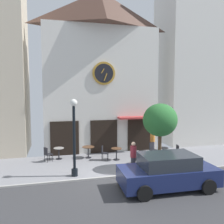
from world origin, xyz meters
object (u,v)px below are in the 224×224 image
(cafe_table_center_left, at_px, (59,152))
(cafe_chair_facing_street, at_px, (152,148))
(cafe_table_center_right, at_px, (143,156))
(cafe_chair_curbside, at_px, (104,152))
(parked_car_navy, at_px, (168,172))
(street_lamp, at_px, (74,137))
(pedestrian_maroon, at_px, (133,157))
(pedestrian_orange, at_px, (152,141))
(cafe_chair_left_end, at_px, (47,153))
(cafe_chair_facing_wall, at_px, (176,151))
(street_tree, at_px, (160,120))
(cafe_table_near_curb, at_px, (116,152))
(cafe_chair_outer, at_px, (138,159))
(cafe_table_center, at_px, (88,150))
(cafe_table_rightmost, at_px, (163,151))

(cafe_table_center_left, height_order, cafe_chair_facing_street, cafe_chair_facing_street)
(cafe_table_center_right, relative_size, cafe_chair_curbside, 0.82)
(cafe_chair_curbside, relative_size, parked_car_navy, 0.21)
(street_lamp, bearing_deg, parked_car_navy, -32.90)
(cafe_table_center_right, distance_m, pedestrian_maroon, 1.75)
(cafe_table_center_right, distance_m, pedestrian_orange, 2.42)
(street_lamp, relative_size, cafe_chair_left_end, 4.36)
(cafe_table_center_right, xyz_separation_m, parked_car_navy, (-0.22, -3.53, 0.28))
(cafe_table_center_left, relative_size, cafe_chair_facing_wall, 0.80)
(street_tree, xyz_separation_m, pedestrian_maroon, (-1.64, -0.30, -1.85))
(cafe_table_near_curb, relative_size, cafe_chair_curbside, 0.83)
(cafe_table_center_right, distance_m, cafe_chair_outer, 0.86)
(street_lamp, distance_m, pedestrian_maroon, 3.26)
(street_lamp, xyz_separation_m, pedestrian_maroon, (3.04, -0.32, -1.13))
(cafe_table_center_right, height_order, cafe_chair_facing_street, cafe_chair_facing_street)
(pedestrian_maroon, bearing_deg, pedestrian_orange, 52.17)
(cafe_chair_left_end, height_order, cafe_chair_facing_wall, same)
(cafe_table_center_right, xyz_separation_m, cafe_chair_facing_wall, (2.40, 0.40, 0.05))
(pedestrian_maroon, bearing_deg, cafe_table_center_left, 137.30)
(cafe_chair_facing_street, distance_m, pedestrian_orange, 0.70)
(cafe_table_center_left, distance_m, cafe_table_center_right, 5.29)
(cafe_table_center, xyz_separation_m, cafe_table_center_right, (2.99, -1.98, -0.06))
(cafe_chair_left_end, relative_size, cafe_chair_outer, 1.00)
(cafe_chair_outer, relative_size, parked_car_navy, 0.21)
(street_lamp, bearing_deg, cafe_table_center_left, 103.04)
(cafe_table_rightmost, xyz_separation_m, cafe_chair_left_end, (-7.14, 1.20, 0.04))
(cafe_chair_facing_street, distance_m, cafe_chair_outer, 2.65)
(cafe_table_center_left, distance_m, cafe_chair_curbside, 2.86)
(street_lamp, relative_size, cafe_chair_facing_wall, 4.36)
(cafe_chair_facing_street, bearing_deg, cafe_table_rightmost, -62.66)
(street_tree, height_order, cafe_table_center, street_tree)
(cafe_table_center_left, xyz_separation_m, pedestrian_maroon, (3.77, -3.48, 0.37))
(street_lamp, bearing_deg, cafe_chair_curbside, 48.87)
(cafe_table_center_right, bearing_deg, cafe_chair_curbside, 149.15)
(cafe_table_center, relative_size, cafe_chair_outer, 0.87)
(cafe_table_center_right, height_order, cafe_chair_facing_wall, cafe_chair_facing_wall)
(cafe_chair_curbside, distance_m, cafe_chair_outer, 2.46)
(cafe_table_near_curb, xyz_separation_m, cafe_chair_facing_street, (2.53, 0.23, 0.02))
(street_tree, bearing_deg, cafe_chair_outer, 160.92)
(cafe_chair_facing_street, bearing_deg, pedestrian_orange, 65.95)
(street_tree, xyz_separation_m, cafe_table_near_curb, (-1.90, 2.15, -2.20))
(street_tree, relative_size, cafe_table_center_left, 5.03)
(cafe_table_rightmost, height_order, parked_car_navy, parked_car_navy)
(cafe_table_center_right, relative_size, cafe_chair_left_end, 0.82)
(cafe_table_rightmost, height_order, cafe_chair_outer, cafe_chair_outer)
(cafe_table_center_left, relative_size, cafe_table_center, 0.92)
(street_lamp, bearing_deg, street_tree, -0.22)
(cafe_table_center_right, xyz_separation_m, cafe_chair_left_end, (-5.54, 1.77, 0.05))
(cafe_table_center, height_order, cafe_chair_left_end, cafe_chair_left_end)
(street_lamp, bearing_deg, cafe_table_center_right, 13.93)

